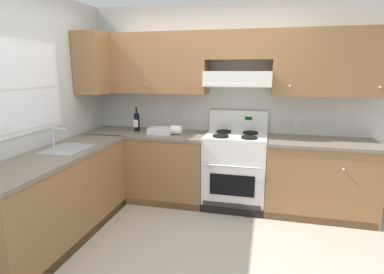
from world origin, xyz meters
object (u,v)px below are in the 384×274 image
wine_bottle (137,121)px  bowl (161,132)px  paper_towel_roll (176,130)px  stove (235,170)px

wine_bottle → bowl: (0.37, -0.10, -0.11)m
bowl → paper_towel_roll: 0.21m
wine_bottle → bowl: size_ratio=1.15×
stove → paper_towel_roll: bearing=-176.3°
bowl → stove: bearing=3.7°
wine_bottle → paper_towel_roll: 0.59m
wine_bottle → paper_towel_roll: bearing=-8.8°
wine_bottle → bowl: bearing=-15.6°
stove → bowl: size_ratio=3.97×
bowl → paper_towel_roll: bearing=3.7°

